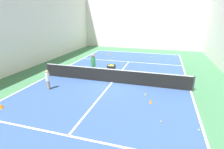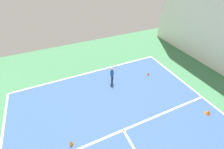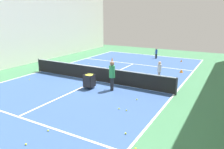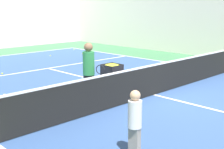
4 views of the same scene
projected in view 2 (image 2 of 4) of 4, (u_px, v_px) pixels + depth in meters
line_baseline_near at (91, 72)px, 10.84m from camera, size 10.58×0.10×0.00m
line_service_near at (123, 130)px, 7.20m from camera, size 10.58×0.10×0.00m
player_near_baseline at (112, 74)px, 9.64m from camera, size 0.28×0.56×1.08m
training_cone_0 at (71, 143)px, 6.55m from camera, size 0.18×0.18×0.31m
training_cone_1 at (148, 73)px, 10.54m from camera, size 0.17×0.17×0.22m
training_cone_2 at (208, 112)px, 7.89m from camera, size 0.28×0.28×0.25m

